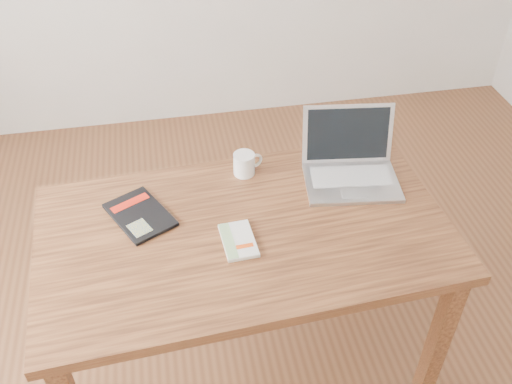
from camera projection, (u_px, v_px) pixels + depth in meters
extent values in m
plane|color=brown|center=(281.00, 374.00, 2.32)|extent=(4.00, 4.00, 0.00)
cube|color=#56301A|center=(245.00, 233.00, 1.90)|extent=(1.40, 0.86, 0.04)
cube|color=#56301A|center=(438.00, 342.00, 2.01)|extent=(0.06, 0.06, 0.71)
cube|color=#56301A|center=(75.00, 271.00, 2.27)|extent=(0.06, 0.06, 0.71)
cube|color=#56301A|center=(366.00, 219.00, 2.50)|extent=(0.06, 0.06, 0.71)
cube|color=beige|center=(238.00, 241.00, 1.84)|extent=(0.11, 0.17, 0.01)
cube|color=white|center=(238.00, 240.00, 1.83)|extent=(0.11, 0.17, 0.01)
cube|color=#83AA71|center=(228.00, 241.00, 1.82)|extent=(0.04, 0.16, 0.00)
cube|color=#DD490F|center=(245.00, 246.00, 1.80)|extent=(0.06, 0.02, 0.00)
cube|color=black|center=(140.00, 215.00, 1.93)|extent=(0.25, 0.29, 0.01)
cube|color=#B61B0D|center=(130.00, 203.00, 1.97)|extent=(0.14, 0.09, 0.00)
cube|color=gray|center=(140.00, 228.00, 1.87)|extent=(0.09, 0.09, 0.00)
cube|color=silver|center=(352.00, 182.00, 2.06)|extent=(0.36, 0.27, 0.02)
cube|color=#BAB9BD|center=(351.00, 176.00, 2.07)|extent=(0.30, 0.16, 0.00)
cube|color=#BCBCC1|center=(356.00, 193.00, 2.00)|extent=(0.11, 0.06, 0.00)
cube|color=silver|center=(348.00, 134.00, 2.09)|extent=(0.34, 0.10, 0.22)
cube|color=black|center=(348.00, 134.00, 2.09)|extent=(0.30, 0.09, 0.19)
cylinder|color=white|center=(244.00, 164.00, 2.09)|extent=(0.08, 0.08, 0.08)
cylinder|color=black|center=(244.00, 156.00, 2.06)|extent=(0.06, 0.06, 0.01)
torus|color=white|center=(255.00, 161.00, 2.10)|extent=(0.06, 0.03, 0.06)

